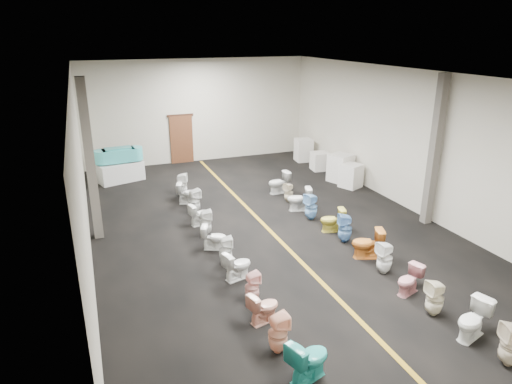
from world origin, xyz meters
TOP-DOWN VIEW (x-y plane):
  - floor at (0.00, 0.00)m, footprint 16.00×16.00m
  - ceiling at (0.00, 0.00)m, footprint 16.00×16.00m
  - wall_back at (0.00, 8.00)m, footprint 10.00×0.00m
  - wall_front at (0.00, -8.00)m, footprint 10.00×0.00m
  - wall_left at (-5.00, 0.00)m, footprint 0.00×16.00m
  - wall_right at (5.00, 0.00)m, footprint 0.00×16.00m
  - aisle_stripe at (0.00, 0.00)m, footprint 0.12×15.60m
  - back_door at (-0.80, 7.94)m, footprint 1.00×0.10m
  - door_frame at (-0.80, 7.95)m, footprint 1.15×0.08m
  - column_left at (-4.75, 1.00)m, footprint 0.25×0.25m
  - column_right at (4.75, -1.50)m, footprint 0.25×0.25m
  - display_table at (-3.66, 6.13)m, footprint 1.87×1.32m
  - bathtub at (-3.66, 6.13)m, footprint 1.85×0.78m
  - appliance_crate_a at (4.40, 2.26)m, footprint 0.91×0.91m
  - appliance_crate_b at (4.40, 3.02)m, footprint 1.02×1.02m
  - appliance_crate_c at (4.40, 4.70)m, footprint 0.74×0.74m
  - appliance_crate_d at (4.40, 6.24)m, footprint 0.79×0.79m
  - toilet_left_0 at (-1.74, -6.24)m, footprint 0.89×0.68m
  - toilet_left_1 at (-1.95, -5.42)m, footprint 0.39×0.38m
  - toilet_left_2 at (-1.84, -4.47)m, footprint 0.73×0.53m
  - toilet_left_3 at (-1.80, -3.68)m, footprint 0.35×0.34m
  - toilet_left_4 at (-1.79, -2.66)m, footprint 0.78×0.57m
  - toilet_left_5 at (-1.82, -1.83)m, footprint 0.37×0.36m
  - toilet_left_6 at (-1.87, -0.94)m, footprint 0.76×0.62m
  - toilet_left_7 at (-1.85, 0.02)m, footprint 0.38×0.37m
  - toilet_left_8 at (-1.81, 0.80)m, footprint 0.73×0.51m
  - toilet_left_9 at (-1.75, 1.76)m, footprint 0.43×0.43m
  - toilet_left_10 at (-1.75, 2.74)m, footprint 0.81×0.62m
  - toilet_left_11 at (-1.78, 3.53)m, footprint 0.50×0.50m
  - toilet_right_0 at (1.72, -7.20)m, footprint 0.48×0.48m
  - toilet_right_1 at (1.70, -6.38)m, footprint 0.86×0.65m
  - toilet_right_2 at (1.54, -5.51)m, footprint 0.39×0.38m
  - toilet_right_3 at (1.59, -4.65)m, footprint 0.74×0.56m
  - toilet_right_4 at (1.63, -3.68)m, footprint 0.40×0.39m
  - toilet_right_5 at (1.70, -2.85)m, footprint 0.90×0.70m
  - toilet_right_6 at (1.66, -1.82)m, footprint 0.47×0.46m
  - toilet_right_7 at (1.69, -1.07)m, footprint 0.78×0.57m
  - toilet_right_8 at (1.53, -0.04)m, footprint 0.47×0.46m
  - toilet_right_9 at (1.52, 0.79)m, footprint 0.87×0.64m
  - toilet_right_10 at (1.54, 1.64)m, footprint 0.40×0.40m
  - toilet_right_11 at (1.58, 2.58)m, footprint 0.81×0.49m

SIDE VIEW (x-z plane):
  - floor at x=0.00m, z-range 0.00..0.00m
  - aisle_stripe at x=0.00m, z-range 0.00..0.01m
  - toilet_right_3 at x=1.59m, z-range 0.00..0.67m
  - toilet_left_2 at x=-1.84m, z-range 0.00..0.67m
  - toilet_left_6 at x=-1.87m, z-range 0.00..0.68m
  - toilet_left_8 at x=-1.81m, z-range 0.00..0.68m
  - toilet_right_10 at x=1.54m, z-range 0.00..0.68m
  - toilet_left_3 at x=-1.80m, z-range 0.00..0.70m
  - toilet_left_4 at x=-1.79m, z-range 0.00..0.71m
  - toilet_right_7 at x=1.69m, z-range 0.00..0.72m
  - toilet_left_5 at x=-1.82m, z-range 0.00..0.73m
  - toilet_left_10 at x=-1.75m, z-range 0.00..0.73m
  - display_table at x=-3.66m, z-range 0.00..0.75m
  - appliance_crate_c at x=4.40m, z-range 0.00..0.76m
  - toilet_left_7 at x=-1.85m, z-range 0.00..0.76m
  - toilet_right_1 at x=1.70m, z-range 0.00..0.78m
  - toilet_right_9 at x=1.52m, z-range 0.00..0.79m
  - toilet_left_1 at x=-1.95m, z-range 0.00..0.79m
  - toilet_right_2 at x=1.54m, z-range 0.00..0.80m
  - toilet_left_0 at x=-1.74m, z-range 0.00..0.80m
  - toilet_right_11 at x=1.58m, z-range 0.00..0.80m
  - toilet_right_5 at x=1.70m, z-range 0.00..0.81m
  - toilet_left_9 at x=-1.75m, z-range 0.00..0.82m
  - toilet_right_4 at x=1.63m, z-range 0.00..0.82m
  - toilet_right_6 at x=1.66m, z-range 0.00..0.84m
  - toilet_right_0 at x=1.72m, z-range 0.00..0.84m
  - toilet_left_11 at x=-1.78m, z-range 0.00..0.85m
  - toilet_right_8 at x=1.53m, z-range 0.00..0.85m
  - appliance_crate_a at x=4.40m, z-range 0.00..0.89m
  - appliance_crate_d at x=4.40m, z-range 0.00..1.01m
  - appliance_crate_b at x=4.40m, z-range 0.00..1.08m
  - back_door at x=-0.80m, z-range 0.00..2.10m
  - bathtub at x=-3.66m, z-range 0.79..1.34m
  - door_frame at x=-0.80m, z-range 2.07..2.17m
  - wall_back at x=0.00m, z-range -2.75..7.25m
  - wall_front at x=0.00m, z-range -2.75..7.25m
  - wall_left at x=-5.00m, z-range -5.75..10.25m
  - wall_right at x=5.00m, z-range -5.75..10.25m
  - column_left at x=-4.75m, z-range 0.00..4.50m
  - column_right at x=4.75m, z-range 0.00..4.50m
  - ceiling at x=0.00m, z-range 4.50..4.50m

